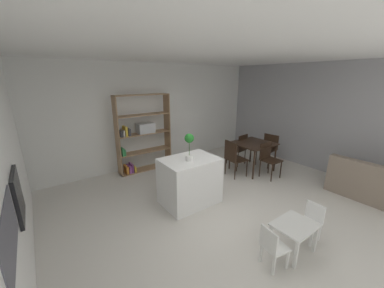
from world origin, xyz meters
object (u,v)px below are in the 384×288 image
object	(u,v)px
open_bookshelf	(141,135)
sofa	(379,189)
kitchen_island	(190,181)
built_in_oven	(18,196)
dining_chair_window_side	(268,147)
child_table	(294,229)
dining_chair_far	(239,147)
child_chair_right	(311,220)
dining_chair_island_side	(233,156)
dining_chair_near	(268,157)
potted_plant_on_island	(189,144)
child_chair_left	(272,246)
dining_table	(253,146)

from	to	relation	value
open_bookshelf	sofa	xyz separation A→B (m)	(3.22, -4.35, -0.70)
kitchen_island	built_in_oven	bearing A→B (deg)	-173.06
built_in_oven	dining_chair_window_side	bearing A→B (deg)	6.92
built_in_oven	child_table	xyz separation A→B (m)	(3.04, -1.66, -0.77)
built_in_oven	dining_chair_far	size ratio (longest dim) A/B	0.67
child_chair_right	built_in_oven	bearing A→B (deg)	-113.95
child_table	sofa	xyz separation A→B (m)	(2.72, -0.25, -0.10)
dining_chair_island_side	dining_chair_near	world-z (taller)	dining_chair_island_side
dining_chair_far	dining_chair_near	distance (m)	0.99
potted_plant_on_island	dining_chair_window_side	size ratio (longest dim) A/B	0.60
built_in_oven	child_chair_left	bearing A→B (deg)	-32.85
child_table	dining_chair_near	size ratio (longest dim) A/B	0.67
potted_plant_on_island	dining_chair_island_side	distance (m)	1.87
built_in_oven	open_bookshelf	bearing A→B (deg)	43.90
potted_plant_on_island	sofa	world-z (taller)	potted_plant_on_island
sofa	dining_chair_far	bearing A→B (deg)	14.63
built_in_oven	dining_chair_island_side	size ratio (longest dim) A/B	0.65
child_table	dining_table	xyz separation A→B (m)	(1.90, 2.33, 0.32)
built_in_oven	dining_chair_far	distance (m)	5.13
built_in_oven	kitchen_island	world-z (taller)	built_in_oven
child_table	open_bookshelf	bearing A→B (deg)	97.02
open_bookshelf	dining_chair_far	distance (m)	2.77
child_table	dining_chair_island_side	xyz separation A→B (m)	(1.18, 2.35, 0.17)
potted_plant_on_island	sofa	xyz separation A→B (m)	(3.21, -2.15, -0.98)
child_chair_right	open_bookshelf	bearing A→B (deg)	-165.15
built_in_oven	potted_plant_on_island	world-z (taller)	potted_plant_on_island
child_chair_left	dining_chair_island_side	distance (m)	2.88
child_chair_left	dining_chair_window_side	world-z (taller)	dining_chair_window_side
kitchen_island	dining_chair_island_side	distance (m)	1.66
child_table	child_chair_right	bearing A→B (deg)	-0.13
potted_plant_on_island	dining_chair_window_side	xyz separation A→B (m)	(3.10, 0.44, -0.72)
open_bookshelf	child_chair_left	world-z (taller)	open_bookshelf
potted_plant_on_island	kitchen_island	bearing A→B (deg)	50.98
potted_plant_on_island	open_bookshelf	xyz separation A→B (m)	(-0.02, 2.20, -0.28)
built_in_oven	child_chair_left	size ratio (longest dim) A/B	1.02
kitchen_island	dining_chair_near	world-z (taller)	kitchen_island
dining_chair_window_side	open_bookshelf	bearing A→B (deg)	-126.04
dining_chair_near	sofa	world-z (taller)	dining_chair_near
potted_plant_on_island	dining_chair_island_side	size ratio (longest dim) A/B	0.56
sofa	dining_chair_window_side	bearing A→B (deg)	2.34
open_bookshelf	child_table	size ratio (longest dim) A/B	3.47
sofa	open_bookshelf	bearing A→B (deg)	36.56
kitchen_island	open_bookshelf	distance (m)	2.19
potted_plant_on_island	child_chair_right	size ratio (longest dim) A/B	0.90
kitchen_island	dining_chair_near	bearing A→B (deg)	-3.52
child_chair_right	sofa	world-z (taller)	sofa
open_bookshelf	dining_chair_island_side	world-z (taller)	open_bookshelf
child_chair_left	dining_chair_window_side	bearing A→B (deg)	-42.59
dining_chair_near	dining_chair_window_side	world-z (taller)	dining_chair_window_side
kitchen_island	sofa	size ratio (longest dim) A/B	0.62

